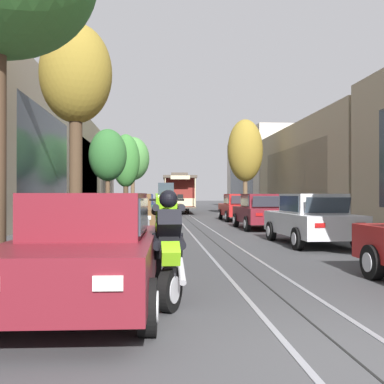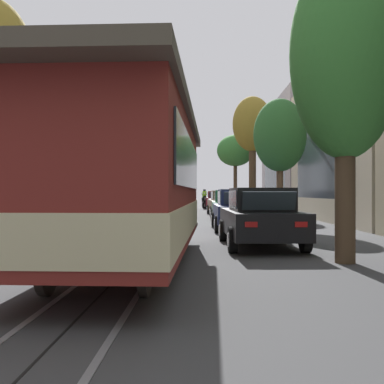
# 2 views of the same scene
# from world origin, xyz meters

# --- Properties ---
(ground_plane) EXTENTS (160.00, 160.00, 0.00)m
(ground_plane) POSITION_xyz_m (0.00, 23.11, 0.00)
(ground_plane) COLOR #424244
(trolley_track_rails) EXTENTS (1.14, 65.79, 0.01)m
(trolley_track_rails) POSITION_xyz_m (0.00, 26.89, 0.00)
(trolley_track_rails) COLOR gray
(trolley_track_rails) RESTS_ON ground
(parked_car_maroon_near_left) EXTENTS (2.09, 4.40, 1.58)m
(parked_car_maroon_near_left) POSITION_xyz_m (-2.81, 2.41, 0.80)
(parked_car_maroon_near_left) COLOR maroon
(parked_car_maroon_near_left) RESTS_ON ground
(parked_car_grey_second_left) EXTENTS (2.14, 4.42, 1.58)m
(parked_car_grey_second_left) POSITION_xyz_m (-3.03, 8.20, 0.80)
(parked_car_grey_second_left) COLOR slate
(parked_car_grey_second_left) RESTS_ON ground
(parked_car_brown_mid_left) EXTENTS (2.15, 4.42, 1.58)m
(parked_car_brown_mid_left) POSITION_xyz_m (-2.88, 13.93, 0.80)
(parked_car_brown_mid_left) COLOR brown
(parked_car_brown_mid_left) RESTS_ON ground
(parked_car_green_fourth_left) EXTENTS (2.03, 4.38, 1.58)m
(parked_car_green_fourth_left) POSITION_xyz_m (-2.92, 19.06, 0.80)
(parked_car_green_fourth_left) COLOR #1E6038
(parked_car_green_fourth_left) RESTS_ON ground
(parked_car_navy_fifth_left) EXTENTS (2.05, 4.38, 1.58)m
(parked_car_navy_fifth_left) POSITION_xyz_m (-2.88, 25.30, 0.80)
(parked_car_navy_fifth_left) COLOR #19234C
(parked_car_navy_fifth_left) RESTS_ON ground
(parked_car_black_sixth_left) EXTENTS (2.11, 4.41, 1.58)m
(parked_car_black_sixth_left) POSITION_xyz_m (-3.02, 30.62, 0.80)
(parked_car_black_sixth_left) COLOR black
(parked_car_black_sixth_left) RESTS_ON ground
(parked_car_red_near_right) EXTENTS (2.04, 4.38, 1.58)m
(parked_car_red_near_right) POSITION_xyz_m (2.98, 2.64, 0.80)
(parked_car_red_near_right) COLOR red
(parked_car_red_near_right) RESTS_ON ground
(parked_car_white_second_right) EXTENTS (2.07, 4.39, 1.58)m
(parked_car_white_second_right) POSITION_xyz_m (2.90, 9.67, 0.80)
(parked_car_white_second_right) COLOR silver
(parked_car_white_second_right) RESTS_ON ground
(parked_car_maroon_mid_right) EXTENTS (2.01, 4.36, 1.58)m
(parked_car_maroon_mid_right) POSITION_xyz_m (2.78, 15.97, 0.80)
(parked_car_maroon_mid_right) COLOR maroon
(parked_car_maroon_mid_right) RESTS_ON ground
(parked_car_red_fourth_right) EXTENTS (2.00, 4.36, 1.58)m
(parked_car_red_fourth_right) POSITION_xyz_m (2.93, 22.32, 0.80)
(parked_car_red_fourth_right) COLOR red
(parked_car_red_fourth_right) RESTS_ON ground
(street_tree_kerb_left_near) EXTENTS (3.23, 3.16, 6.53)m
(street_tree_kerb_left_near) POSITION_xyz_m (-4.44, 3.43, 5.11)
(street_tree_kerb_left_near) COLOR #4C3826
(street_tree_kerb_left_near) RESTS_ON ground
(street_tree_kerb_left_second) EXTENTS (2.65, 2.34, 7.87)m
(street_tree_kerb_left_second) POSITION_xyz_m (-4.85, 12.91, 5.86)
(street_tree_kerb_left_second) COLOR #4C3826
(street_tree_kerb_left_second) RESTS_ON ground
(street_tree_kerb_left_mid) EXTENTS (2.27, 1.94, 5.49)m
(street_tree_kerb_left_mid) POSITION_xyz_m (-4.81, 23.46, 3.88)
(street_tree_kerb_left_mid) COLOR brown
(street_tree_kerb_left_mid) RESTS_ON ground
(street_tree_kerb_left_fourth) EXTENTS (2.28, 1.91, 6.50)m
(street_tree_kerb_left_fourth) POSITION_xyz_m (-4.41, 33.40, 4.25)
(street_tree_kerb_left_fourth) COLOR #4C3826
(street_tree_kerb_left_fourth) RESTS_ON ground
(street_tree_kerb_right_near) EXTENTS (3.86, 3.57, 5.54)m
(street_tree_kerb_right_near) POSITION_xyz_m (4.62, 3.71, 3.91)
(street_tree_kerb_right_near) COLOR #4C3826
(street_tree_kerb_right_near) RESTS_ON ground
(cable_car_trolley) EXTENTS (2.81, 9.17, 3.28)m
(cable_car_trolley) POSITION_xyz_m (-0.00, 34.34, 1.66)
(cable_car_trolley) COLOR maroon
(cable_car_trolley) RESTS_ON ground
(motorcycle_with_rider) EXTENTS (0.53, 1.88, 1.74)m
(motorcycle_with_rider) POSITION_xyz_m (-1.71, 2.49, 0.91)
(motorcycle_with_rider) COLOR black
(motorcycle_with_rider) RESTS_ON ground
(pedestrian_on_left_pavement) EXTENTS (0.55, 0.33, 1.60)m
(pedestrian_on_left_pavement) POSITION_xyz_m (6.27, 4.50, 0.90)
(pedestrian_on_left_pavement) COLOR #4C4233
(pedestrian_on_left_pavement) RESTS_ON ground
(fire_hydrant) EXTENTS (0.40, 0.22, 0.84)m
(fire_hydrant) POSITION_xyz_m (-4.26, 4.35, 0.42)
(fire_hydrant) COLOR red
(fire_hydrant) RESTS_ON ground
(street_sign_post) EXTENTS (0.36, 0.09, 2.45)m
(street_sign_post) POSITION_xyz_m (4.48, 2.33, 1.53)
(street_sign_post) COLOR slate
(street_sign_post) RESTS_ON ground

